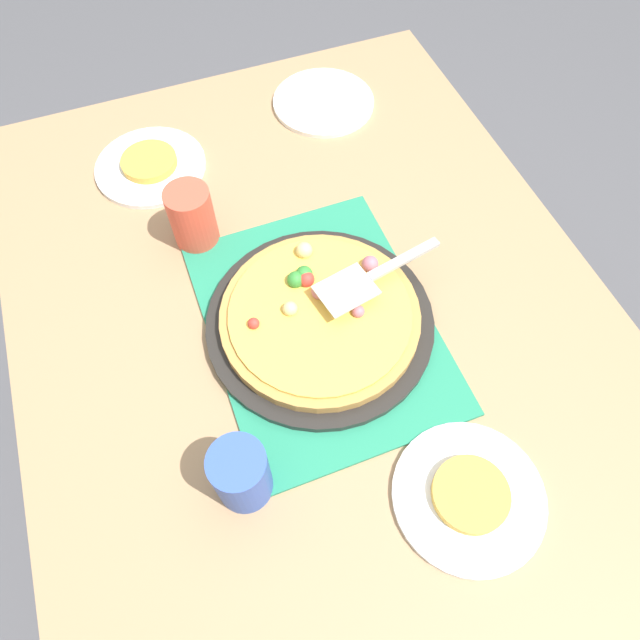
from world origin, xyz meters
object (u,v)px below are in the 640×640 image
Objects in this scene: pizza_server at (371,277)px; pizza at (320,314)px; plate_far_right at (151,166)px; served_slice_right at (149,162)px; pizza_pan at (320,322)px; plate_side at (324,102)px; cup_far at (192,217)px; plate_near_left at (469,496)px; served_slice_left at (471,494)px; cup_near at (241,474)px.

pizza is at bearing 99.58° from pizza_server.
plate_far_right is 0.01m from served_slice_right.
pizza_pan reaches higher than plate_side.
served_slice_right is 0.92× the size of cup_far.
plate_near_left is at bearing -164.35° from pizza.
plate_near_left is 1.00× the size of plate_far_right.
served_slice_left is at bearing -179.77° from pizza_server.
served_slice_right is at bearing 19.42° from served_slice_left.
cup_far is at bearing -168.43° from served_slice_right.
cup_far is 0.51× the size of pizza_server.
pizza_pan is 0.11m from pizza_server.
pizza_pan is at bearing 15.91° from served_slice_left.
pizza_pan is at bearing 167.96° from pizza.
served_slice_right reaches higher than plate_far_right.
served_slice_right is 0.92× the size of cup_near.
served_slice_left is (0.00, 0.00, 0.01)m from plate_near_left.
served_slice_left reaches higher than plate_far_right.
pizza_pan is 0.30m from cup_far.
plate_side is at bearing -81.71° from served_slice_right.
cup_far is (0.47, -0.05, 0.00)m from cup_near.
pizza_server is (0.02, -0.10, 0.06)m from pizza_pan.
cup_far reaches higher than pizza_server.
pizza reaches higher than served_slice_left.
pizza_server is (-0.24, -0.24, 0.01)m from cup_far.
served_slice_left is at bearing -157.98° from cup_far.
pizza is 0.29m from cup_far.
pizza reaches higher than plate_far_right.
served_slice_left is (-0.81, -0.28, 0.01)m from plate_far_right.
plate_far_right is (0.46, 0.19, -0.03)m from pizza.
cup_far is (0.60, 0.24, 0.06)m from plate_near_left.
served_slice_right reaches higher than plate_near_left.
cup_near is at bearing 66.17° from plate_near_left.
served_slice_left is at bearing -164.09° from pizza_pan.
served_slice_right is (0.81, 0.28, 0.01)m from plate_near_left.
served_slice_left reaches higher than pizza_pan.
pizza_pan is at bearing 101.47° from pizza_server.
plate_far_right is at bearing 11.57° from cup_far.
plate_side is 1.83× the size of cup_near.
plate_far_right is at bearing 32.40° from pizza_server.
served_slice_left is at bearing -160.58° from served_slice_right.
pizza is at bearing -42.39° from cup_near.
pizza is 0.50m from plate_far_right.
plate_side is at bearing -21.72° from pizza.
pizza_server reaches higher than plate_far_right.
cup_near is (-0.22, 0.20, 0.03)m from pizza.
pizza_server is at bearing -147.60° from served_slice_right.
plate_near_left is 0.87m from plate_side.
served_slice_right is (0.46, 0.19, -0.02)m from pizza.
plate_near_left is 0.86m from plate_far_right.
pizza is 0.36m from plate_near_left.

